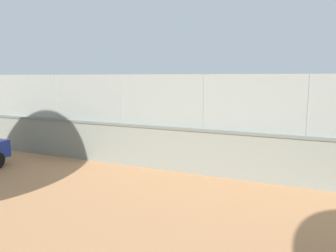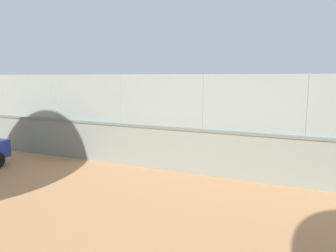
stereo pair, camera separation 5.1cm
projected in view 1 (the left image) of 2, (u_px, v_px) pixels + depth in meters
The scene contains 8 objects.
ground_plane at pixel (216, 130), 20.03m from camera, with size 260.00×260.00×0.00m, color tan.
perimeter_wall at pixel (203, 151), 10.88m from camera, with size 32.65×1.45×1.58m.
fence_panel_on_wall at pixel (204, 102), 10.62m from camera, with size 32.06×1.13×1.84m.
player_near_wall_returning at pixel (105, 118), 18.44m from camera, with size 0.77×1.27×1.63m.
player_at_service_line at pixel (99, 127), 15.52m from camera, with size 1.18×0.71×1.51m.
player_crossing_court at pixel (298, 134), 13.50m from camera, with size 1.02×0.72×1.55m.
sports_ball at pixel (92, 139), 16.95m from camera, with size 0.13×0.13×0.13m, color white.
courtside_bench at pixel (171, 143), 13.81m from camera, with size 1.61×0.43×0.87m.
Camera 1 is at (-5.92, 19.08, 3.33)m, focal length 33.95 mm.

